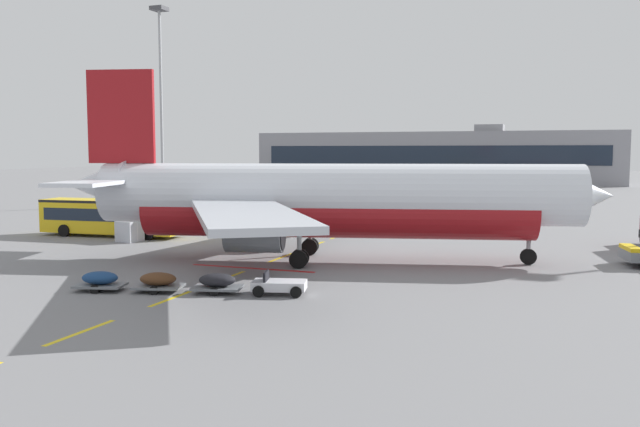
% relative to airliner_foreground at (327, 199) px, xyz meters
% --- Properties ---
extents(ground, '(400.00, 400.00, 0.00)m').
position_rel_airliner_foreground_xyz_m(ground, '(18.69, 13.92, -3.95)').
color(ground, slate).
extents(apron_paint_markings, '(8.00, 93.32, 0.01)m').
position_rel_airliner_foreground_xyz_m(apron_paint_markings, '(-3.31, 9.64, -3.95)').
color(apron_paint_markings, yellow).
rests_on(apron_paint_markings, ground).
extents(airliner_foreground, '(34.49, 33.65, 12.20)m').
position_rel_airliner_foreground_xyz_m(airliner_foreground, '(0.00, 0.00, 0.00)').
color(airliner_foreground, silver).
rests_on(airliner_foreground, ground).
extents(apron_shuttle_bus, '(12.18, 3.61, 3.00)m').
position_rel_airliner_foreground_xyz_m(apron_shuttle_bus, '(-20.75, 5.76, -2.20)').
color(apron_shuttle_bus, yellow).
rests_on(apron_shuttle_bus, ground).
extents(baggage_train, '(11.59, 4.37, 1.14)m').
position_rel_airliner_foreground_xyz_m(baggage_train, '(-3.26, -11.44, -3.42)').
color(baggage_train, silver).
rests_on(baggage_train, ground).
extents(uld_cargo_container, '(1.81, 1.78, 1.60)m').
position_rel_airliner_foreground_xyz_m(uld_cargo_container, '(-17.42, 3.48, -3.15)').
color(uld_cargo_container, '#B7BCC6').
rests_on(uld_cargo_container, ground).
extents(apron_light_mast_near, '(1.80, 1.80, 25.01)m').
position_rel_airliner_foreground_xyz_m(apron_light_mast_near, '(-34.57, 34.49, 11.60)').
color(apron_light_mast_near, slate).
rests_on(apron_light_mast_near, ground).
extents(terminal_satellite, '(78.49, 18.13, 12.62)m').
position_rel_airliner_foreground_xyz_m(terminal_satellite, '(-13.64, 111.54, 1.58)').
color(terminal_satellite, gray).
rests_on(terminal_satellite, ground).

